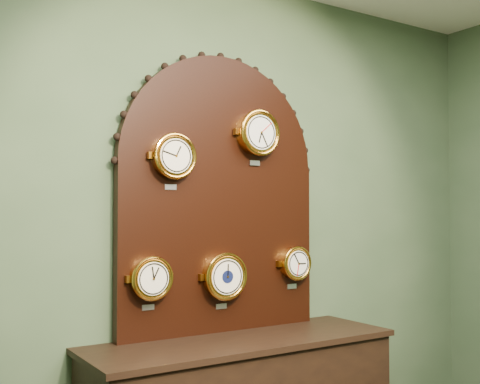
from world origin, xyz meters
TOP-DOWN VIEW (x-y plane):
  - wall_back at (0.00, 2.50)m, footprint 4.00×0.00m
  - display_board at (0.00, 2.45)m, footprint 1.26×0.06m
  - roman_clock at (-0.32, 2.38)m, footprint 0.24×0.08m
  - arabic_clock at (0.21, 2.38)m, footprint 0.26×0.08m
  - hygrometer at (-0.44, 2.38)m, footprint 0.22×0.08m
  - barometer at (-0.01, 2.38)m, footprint 0.26×0.08m
  - tide_clock at (0.46, 2.38)m, footprint 0.20×0.08m

SIDE VIEW (x-z plane):
  - barometer at x=-0.01m, z-range 0.98..1.29m
  - hygrometer at x=-0.44m, z-range 1.01..1.28m
  - tide_clock at x=0.46m, z-range 1.06..1.31m
  - wall_back at x=0.00m, z-range -0.60..3.40m
  - display_board at x=0.00m, z-range 0.86..2.39m
  - roman_clock at x=-0.32m, z-range 1.62..1.90m
  - arabic_clock at x=0.21m, z-range 1.76..2.07m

